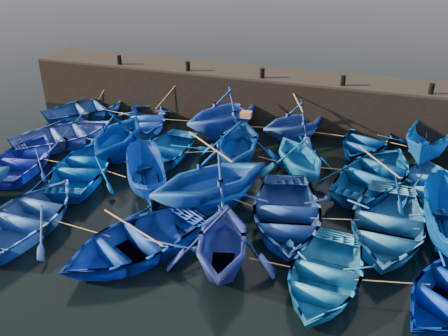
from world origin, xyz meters
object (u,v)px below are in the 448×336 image
(boat_0, at_px, (87,108))
(wooden_crate, at_px, (246,115))
(boat_8, at_px, (162,152))
(boat_13, at_px, (25,158))

(boat_0, xyz_separation_m, wooden_crate, (9.78, -3.01, 1.97))
(boat_8, xyz_separation_m, boat_13, (-5.53, -2.40, 0.00))
(boat_0, bearing_deg, wooden_crate, -158.11)
(boat_0, bearing_deg, boat_13, 133.99)
(boat_8, bearing_deg, boat_13, -150.93)
(boat_0, distance_m, boat_13, 6.11)
(boat_8, distance_m, wooden_crate, 4.27)
(boat_13, xyz_separation_m, wooden_crate, (9.25, 3.08, 1.98))
(boat_0, xyz_separation_m, boat_8, (6.06, -3.69, -0.01))
(boat_13, distance_m, wooden_crate, 9.95)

